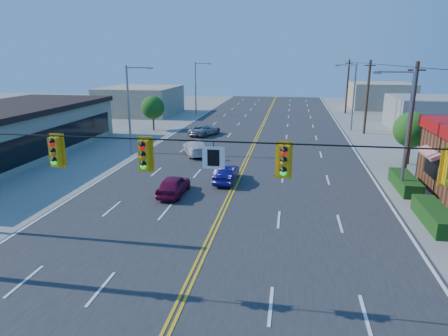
% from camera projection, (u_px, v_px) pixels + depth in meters
% --- Properties ---
extents(ground, '(160.00, 160.00, 0.00)m').
position_uv_depth(ground, '(183.00, 298.00, 14.82)').
color(ground, gray).
rests_on(ground, ground).
extents(road, '(20.00, 120.00, 0.06)m').
position_uv_depth(road, '(245.00, 163.00, 33.82)').
color(road, '#2D2D30').
rests_on(road, ground).
extents(signal_span, '(24.32, 0.34, 9.00)m').
position_uv_depth(signal_span, '(176.00, 172.00, 13.54)').
color(signal_span, '#47301E').
rests_on(signal_span, ground).
extents(streetlight_se, '(2.55, 0.25, 8.00)m').
position_uv_depth(streetlight_se, '(405.00, 125.00, 25.18)').
color(streetlight_se, gray).
rests_on(streetlight_se, ground).
extents(streetlight_ne, '(2.55, 0.25, 8.00)m').
position_uv_depth(streetlight_ne, '(352.00, 93.00, 47.98)').
color(streetlight_ne, gray).
rests_on(streetlight_ne, ground).
extents(streetlight_sw, '(2.55, 0.25, 8.00)m').
position_uv_depth(streetlight_sw, '(131.00, 105.00, 36.26)').
color(streetlight_sw, gray).
rests_on(streetlight_sw, ground).
extents(streetlight_nw, '(2.55, 0.25, 8.00)m').
position_uv_depth(streetlight_nw, '(197.00, 86.00, 60.96)').
color(streetlight_nw, gray).
rests_on(streetlight_nw, ground).
extents(utility_pole_near, '(0.28, 0.28, 8.40)m').
position_uv_depth(utility_pole_near, '(411.00, 121.00, 28.84)').
color(utility_pole_near, '#47301E').
rests_on(utility_pole_near, ground).
extents(utility_pole_mid, '(0.28, 0.28, 8.40)m').
position_uv_depth(utility_pole_mid, '(367.00, 98.00, 45.94)').
color(utility_pole_mid, '#47301E').
rests_on(utility_pole_mid, ground).
extents(utility_pole_far, '(0.28, 0.28, 8.40)m').
position_uv_depth(utility_pole_far, '(347.00, 87.00, 63.04)').
color(utility_pole_far, '#47301E').
rests_on(utility_pole_far, ground).
extents(tree_kfc_rear, '(2.94, 2.94, 4.41)m').
position_uv_depth(tree_kfc_rear, '(412.00, 130.00, 32.77)').
color(tree_kfc_rear, '#47301E').
rests_on(tree_kfc_rear, ground).
extents(tree_west, '(2.80, 2.80, 4.20)m').
position_uv_depth(tree_west, '(153.00, 107.00, 48.47)').
color(tree_west, '#47301E').
rests_on(tree_west, ground).
extents(bld_east_mid, '(12.00, 10.00, 4.00)m').
position_uv_depth(bld_east_mid, '(443.00, 114.00, 48.75)').
color(bld_east_mid, gray).
rests_on(bld_east_mid, ground).
extents(bld_west_far, '(11.00, 12.00, 4.20)m').
position_uv_depth(bld_west_far, '(140.00, 100.00, 63.09)').
color(bld_west_far, tan).
rests_on(bld_west_far, ground).
extents(bld_east_far, '(10.00, 10.00, 4.40)m').
position_uv_depth(bld_east_far, '(381.00, 96.00, 70.08)').
color(bld_east_far, tan).
rests_on(bld_east_far, ground).
extents(car_magenta, '(1.53, 3.74, 1.27)m').
position_uv_depth(car_magenta, '(174.00, 186.00, 25.78)').
color(car_magenta, maroon).
rests_on(car_magenta, ground).
extents(car_blue, '(1.38, 3.78, 1.24)m').
position_uv_depth(car_blue, '(227.00, 174.00, 28.43)').
color(car_blue, '#130F58').
rests_on(car_blue, ground).
extents(car_white, '(3.69, 5.11, 1.38)m').
position_uv_depth(car_white, '(196.00, 148.00, 36.47)').
color(car_white, silver).
rests_on(car_white, ground).
extents(car_silver, '(3.52, 4.88, 1.23)m').
position_uv_depth(car_silver, '(205.00, 130.00, 45.61)').
color(car_silver, '#97979C').
rests_on(car_silver, ground).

